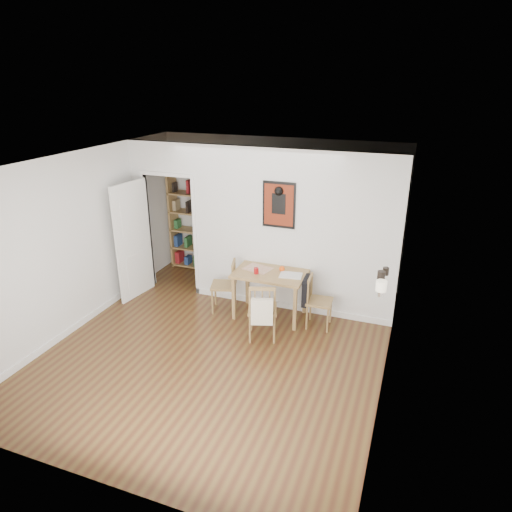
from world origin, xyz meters
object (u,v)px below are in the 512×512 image
at_px(chair_right, 318,301).
at_px(ceramic_jar_b, 386,271).
at_px(fireplace, 382,324).
at_px(ceramic_jar_a, 381,276).
at_px(red_glass, 256,271).
at_px(dining_table, 270,278).
at_px(notebook, 291,275).
at_px(bookshelf, 191,221).
at_px(chair_front, 262,310).
at_px(chair_left, 224,286).
at_px(mantel_lamp, 381,287).
at_px(orange_fruit, 282,269).

xyz_separation_m(chair_right, ceramic_jar_b, (0.94, -0.38, 0.79)).
distance_m(fireplace, ceramic_jar_a, 0.63).
xyz_separation_m(red_glass, ceramic_jar_b, (1.92, -0.31, 0.41)).
height_order(dining_table, red_glass, red_glass).
distance_m(notebook, ceramic_jar_b, 1.52).
distance_m(dining_table, chair_right, 0.83).
height_order(red_glass, ceramic_jar_a, ceramic_jar_a).
relative_size(bookshelf, ceramic_jar_a, 16.10).
bearing_deg(chair_right, red_glass, -176.07).
relative_size(chair_right, ceramic_jar_a, 6.82).
relative_size(chair_right, chair_front, 0.91).
height_order(chair_left, mantel_lamp, mantel_lamp).
bearing_deg(fireplace, bookshelf, 151.00).
bearing_deg(notebook, orange_fruit, 147.11).
bearing_deg(chair_front, chair_left, 146.04).
xyz_separation_m(dining_table, mantel_lamp, (1.73, -1.09, 0.62)).
relative_size(mantel_lamp, ceramic_jar_a, 1.67).
height_order(chair_front, ceramic_jar_a, ceramic_jar_a).
bearing_deg(fireplace, chair_front, 176.13).
bearing_deg(ceramic_jar_a, chair_right, 148.01).
bearing_deg(bookshelf, ceramic_jar_b, -25.29).
bearing_deg(fireplace, chair_left, 164.60).
distance_m(chair_right, chair_front, 0.91).
relative_size(chair_right, orange_fruit, 9.43).
distance_m(orange_fruit, ceramic_jar_a, 1.74).
relative_size(bookshelf, orange_fruit, 22.26).
height_order(chair_front, notebook, chair_front).
bearing_deg(chair_right, fireplace, -35.93).
xyz_separation_m(chair_left, orange_fruit, (0.92, 0.17, 0.37)).
distance_m(bookshelf, notebook, 2.81).
relative_size(dining_table, chair_front, 1.24).
distance_m(chair_right, fireplace, 1.24).
xyz_separation_m(bookshelf, orange_fruit, (2.25, -1.28, -0.15)).
bearing_deg(ceramic_jar_a, red_glass, 165.16).
height_order(chair_left, fireplace, fireplace).
xyz_separation_m(bookshelf, ceramic_jar_b, (3.83, -1.81, 0.26)).
height_order(fireplace, notebook, fireplace).
bearing_deg(ceramic_jar_a, dining_table, 160.17).
relative_size(fireplace, orange_fruit, 14.49).
bearing_deg(orange_fruit, mantel_lamp, -37.16).
height_order(bookshelf, ceramic_jar_a, bookshelf).
xyz_separation_m(chair_right, bookshelf, (-2.88, 1.43, 0.53)).
relative_size(dining_table, red_glass, 11.94).
bearing_deg(red_glass, dining_table, 31.02).
relative_size(mantel_lamp, ceramic_jar_b, 1.95).
bearing_deg(ceramic_jar_a, chair_front, -178.45).
bearing_deg(mantel_lamp, fireplace, 81.82).
relative_size(chair_front, ceramic_jar_a, 7.50).
bearing_deg(chair_left, ceramic_jar_b, -8.22).
bearing_deg(notebook, red_glass, -168.90).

